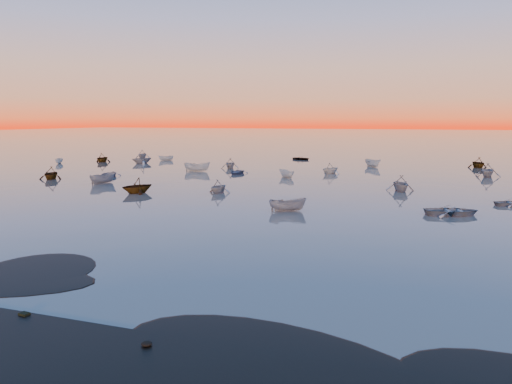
% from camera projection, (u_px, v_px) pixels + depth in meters
% --- Properties ---
extents(ground, '(600.00, 600.00, 0.00)m').
position_uv_depth(ground, '(375.00, 155.00, 116.41)').
color(ground, '#665D55').
rests_on(ground, ground).
extents(mud_lobes, '(140.00, 6.00, 0.07)m').
position_uv_depth(mud_lobes, '(119.00, 306.00, 22.25)').
color(mud_lobes, black).
rests_on(mud_lobes, ground).
extents(moored_fleet, '(124.00, 58.00, 1.20)m').
position_uv_depth(moored_fleet, '(338.00, 176.00, 72.60)').
color(moored_fleet, silver).
rests_on(moored_fleet, ground).
extents(boat_near_left, '(4.57, 3.22, 1.05)m').
position_uv_depth(boat_near_left, '(109.00, 177.00, 72.05)').
color(boat_near_left, '#3B4C71').
rests_on(boat_near_left, ground).
extents(boat_near_center, '(2.68, 3.73, 1.19)m').
position_uv_depth(boat_near_center, '(288.00, 211.00, 45.35)').
color(boat_near_center, slate).
rests_on(boat_near_center, ground).
extents(boat_near_right, '(4.39, 3.00, 1.41)m').
position_uv_depth(boat_near_right, '(400.00, 191.00, 58.01)').
color(boat_near_right, slate).
rests_on(boat_near_right, ground).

